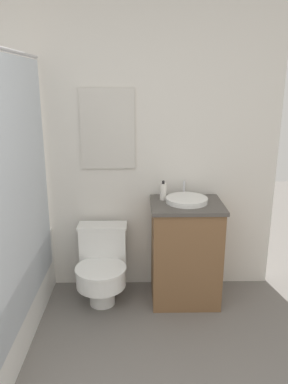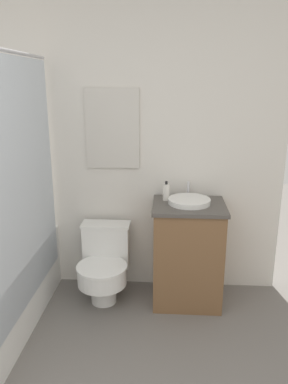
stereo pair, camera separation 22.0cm
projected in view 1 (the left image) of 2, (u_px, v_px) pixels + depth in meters
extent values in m
cube|color=silver|center=(95.00, 149.00, 3.14)|extent=(3.09, 0.05, 2.50)
cube|color=beige|center=(108.00, 129.00, 3.06)|extent=(0.45, 0.02, 0.66)
cube|color=beige|center=(108.00, 129.00, 3.06)|extent=(0.42, 0.01, 0.63)
cube|color=silver|center=(19.00, 192.00, 2.43)|extent=(0.01, 1.39, 1.70)
cylinder|color=#B7B7BC|center=(5.00, 49.00, 2.19)|extent=(0.02, 1.39, 0.02)
cylinder|color=white|center=(102.00, 293.00, 3.12)|extent=(0.21, 0.21, 0.20)
cylinder|color=white|center=(101.00, 277.00, 3.02)|extent=(0.40, 0.40, 0.14)
cylinder|color=white|center=(101.00, 269.00, 3.00)|extent=(0.41, 0.41, 0.02)
cube|color=white|center=(103.00, 247.00, 3.22)|extent=(0.39, 0.18, 0.37)
cube|color=white|center=(102.00, 226.00, 3.16)|extent=(0.41, 0.19, 0.02)
cube|color=brown|center=(185.00, 253.00, 3.12)|extent=(0.55, 0.46, 0.83)
cube|color=#4C4742|center=(187.00, 205.00, 3.00)|extent=(0.58, 0.49, 0.03)
cylinder|color=white|center=(187.00, 200.00, 3.01)|extent=(0.34, 0.34, 0.04)
cylinder|color=silver|center=(184.00, 188.00, 3.18)|extent=(0.02, 0.02, 0.13)
cylinder|color=silver|center=(163.00, 192.00, 3.06)|extent=(0.05, 0.05, 0.14)
cylinder|color=black|center=(163.00, 182.00, 3.04)|extent=(0.02, 0.02, 0.02)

